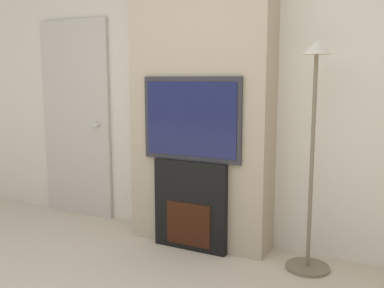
# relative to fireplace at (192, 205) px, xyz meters

# --- Properties ---
(wall_back) EXTENTS (6.00, 0.06, 2.70)m
(wall_back) POSITION_rel_fireplace_xyz_m (0.00, 0.36, 0.97)
(wall_back) COLOR silver
(wall_back) RESTS_ON ground_plane
(chimney_breast) EXTENTS (1.25, 0.33, 2.70)m
(chimney_breast) POSITION_rel_fireplace_xyz_m (0.00, 0.17, 0.97)
(chimney_breast) COLOR tan
(chimney_breast) RESTS_ON ground_plane
(fireplace) EXTENTS (0.66, 0.15, 0.77)m
(fireplace) POSITION_rel_fireplace_xyz_m (0.00, 0.00, 0.00)
(fireplace) COLOR black
(fireplace) RESTS_ON ground_plane
(television) EXTENTS (0.89, 0.07, 0.70)m
(television) POSITION_rel_fireplace_xyz_m (0.00, -0.00, 0.74)
(television) COLOR #2D2D33
(television) RESTS_ON fireplace
(floor_lamp) EXTENTS (0.33, 0.33, 1.72)m
(floor_lamp) POSITION_rel_fireplace_xyz_m (0.99, 0.03, 0.64)
(floor_lamp) COLOR #726651
(floor_lamp) RESTS_ON ground_plane
(entry_door) EXTENTS (0.88, 0.09, 2.05)m
(entry_door) POSITION_rel_fireplace_xyz_m (-1.54, 0.30, 0.64)
(entry_door) COLOR #BCB7AD
(entry_door) RESTS_ON ground_plane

